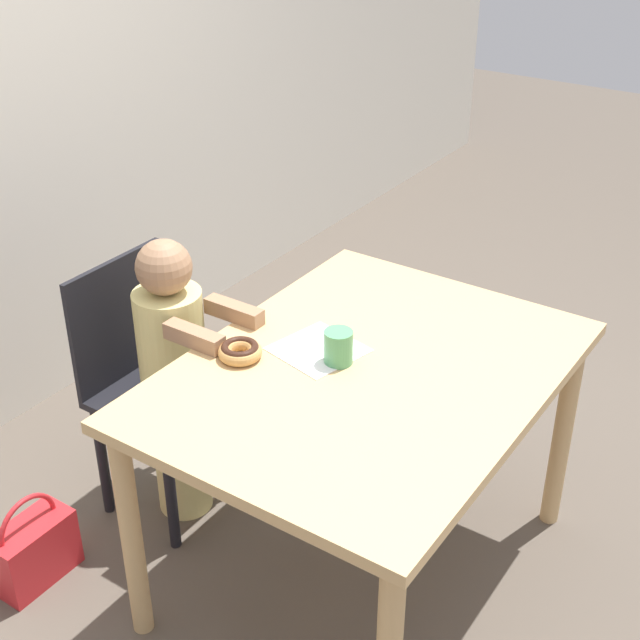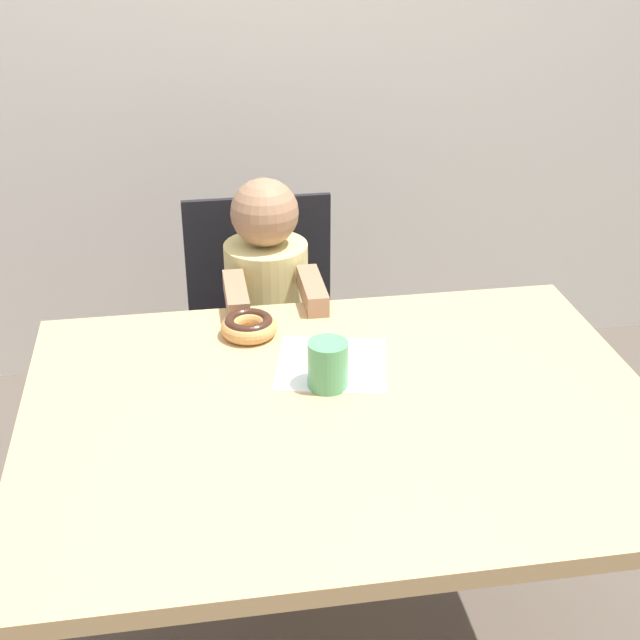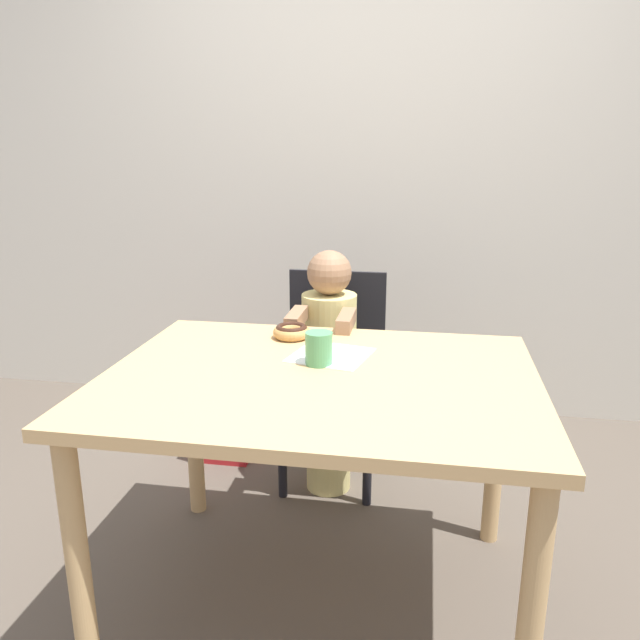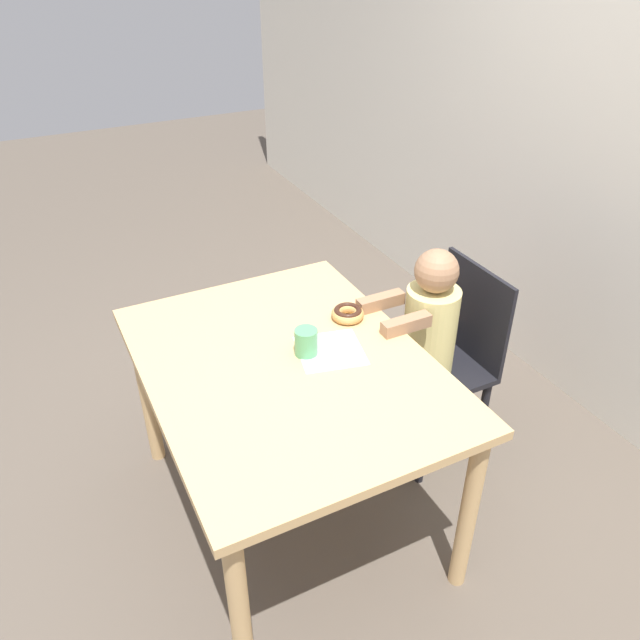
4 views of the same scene
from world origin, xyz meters
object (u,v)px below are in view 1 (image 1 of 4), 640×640
donut (240,351)px  handbag (33,549)px  cup (338,347)px  chair (152,383)px  child_figure (176,379)px

donut → handbag: bearing=131.6°
donut → handbag: 0.94m
donut → cup: bearing=-60.5°
chair → handbag: size_ratio=2.78×
child_figure → donut: (-0.07, -0.33, 0.26)m
chair → handbag: (-0.52, 0.05, -0.35)m
child_figure → donut: 0.43m
donut → handbag: (-0.44, 0.50, -0.66)m
child_figure → handbag: size_ratio=3.17×
cup → handbag: bearing=128.0°
chair → cup: 0.77m
child_figure → cup: 0.64m
donut → cup: cup is taller
handbag → chair: bearing=-5.7°
child_figure → handbag: bearing=162.5°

